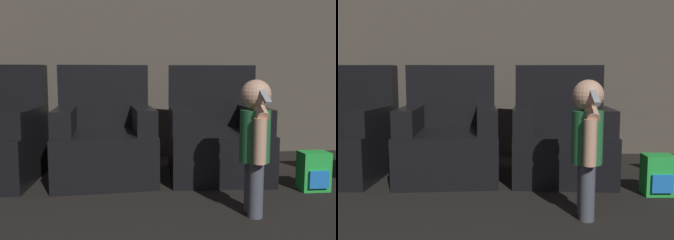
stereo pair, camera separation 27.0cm
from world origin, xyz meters
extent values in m
cube|color=#51493F|center=(0.00, 4.50, 1.30)|extent=(8.40, 0.05, 2.60)
cube|color=black|center=(-1.22, 3.50, 0.20)|extent=(0.84, 0.91, 0.40)
cube|color=black|center=(-1.20, 3.86, 0.68)|extent=(0.81, 0.19, 0.56)
cube|color=black|center=(-0.89, 3.49, 0.50)|extent=(0.19, 0.73, 0.20)
cube|color=black|center=(-0.26, 3.50, 0.20)|extent=(0.87, 0.94, 0.40)
cube|color=black|center=(-0.28, 3.86, 0.68)|extent=(0.81, 0.22, 0.56)
cube|color=black|center=(-0.58, 3.48, 0.50)|extent=(0.21, 0.73, 0.20)
cube|color=black|center=(0.07, 3.53, 0.50)|extent=(0.21, 0.73, 0.20)
cube|color=black|center=(0.71, 3.50, 0.20)|extent=(0.86, 0.93, 0.40)
cube|color=black|center=(0.73, 3.86, 0.68)|extent=(0.81, 0.21, 0.56)
cube|color=black|center=(0.38, 3.52, 0.50)|extent=(0.20, 0.73, 0.20)
cube|color=black|center=(1.03, 3.48, 0.50)|extent=(0.20, 0.73, 0.20)
cylinder|color=#474C56|center=(0.72, 2.61, 0.17)|extent=(0.09, 0.09, 0.34)
cylinder|color=#474C56|center=(0.72, 2.51, 0.17)|extent=(0.09, 0.09, 0.34)
cylinder|color=#236638|center=(0.72, 2.56, 0.50)|extent=(0.18, 0.18, 0.32)
sphere|color=tan|center=(0.72, 2.56, 0.75)|extent=(0.18, 0.18, 0.18)
cylinder|color=tan|center=(0.71, 2.44, 0.48)|extent=(0.08, 0.08, 0.27)
cylinder|color=tan|center=(0.73, 2.55, 0.68)|extent=(0.08, 0.27, 0.20)
cube|color=#99999E|center=(0.73, 2.44, 0.75)|extent=(0.04, 0.16, 0.10)
cube|color=green|center=(1.34, 3.01, 0.15)|extent=(0.21, 0.15, 0.30)
cube|color=blue|center=(1.34, 2.92, 0.10)|extent=(0.15, 0.02, 0.13)
camera|label=1|loc=(-0.04, 0.36, 0.85)|focal=40.00mm
camera|label=2|loc=(0.23, 0.34, 0.85)|focal=40.00mm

